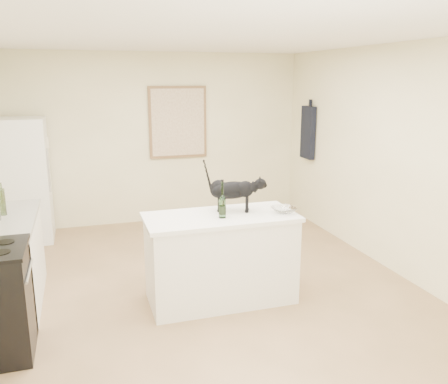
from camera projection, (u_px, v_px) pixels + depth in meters
floor at (206, 292)px, 4.96m from camera, size 5.50×5.50×0.00m
ceiling at (204, 35)px, 4.35m from camera, size 5.50×5.50×0.00m
wall_back at (159, 139)px, 7.20m from camera, size 4.50×0.00×4.50m
wall_front at (364, 286)px, 2.10m from camera, size 4.50×0.00×4.50m
wall_right at (396, 161)px, 5.31m from camera, size 0.00×5.50×5.50m
island_base at (221, 260)px, 4.70m from camera, size 1.44×0.67×0.86m
island_top at (221, 217)px, 4.60m from camera, size 1.50×0.70×0.04m
left_cabinets at (6, 265)px, 4.57m from camera, size 0.60×1.40×0.86m
left_countertop at (1, 221)px, 4.47m from camera, size 0.62×1.44×0.04m
fridge at (23, 181)px, 6.38m from camera, size 0.68×0.68×1.70m
artwork_frame at (178, 122)px, 7.20m from camera, size 0.90×0.03×1.10m
artwork_canvas at (178, 122)px, 7.19m from camera, size 0.82×0.00×1.02m
hanging_garment at (308, 133)px, 7.17m from camera, size 0.08×0.34×0.80m
black_cat at (232, 192)px, 4.69m from camera, size 0.58×0.37×0.39m
wine_bottle at (222, 201)px, 4.47m from camera, size 0.09×0.09×0.33m
glass_bowl at (284, 210)px, 4.66m from camera, size 0.26×0.26×0.06m
fridge_paper at (47, 143)px, 6.45m from camera, size 0.04×0.12×0.15m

